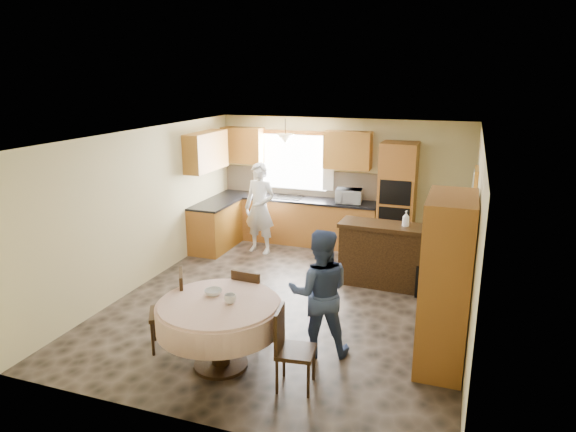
# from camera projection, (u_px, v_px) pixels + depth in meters

# --- Properties ---
(floor) EXTENTS (5.00, 6.00, 0.01)m
(floor) POSITION_uv_depth(u_px,v_px,m) (292.00, 300.00, 7.78)
(floor) COLOR brown
(floor) RESTS_ON ground
(ceiling) EXTENTS (5.00, 6.00, 0.01)m
(ceiling) POSITION_uv_depth(u_px,v_px,m) (292.00, 135.00, 7.12)
(ceiling) COLOR white
(ceiling) RESTS_ON wall_back
(wall_back) EXTENTS (5.00, 0.02, 2.50)m
(wall_back) POSITION_uv_depth(u_px,v_px,m) (341.00, 182.00, 10.17)
(wall_back) COLOR #CBBD82
(wall_back) RESTS_ON floor
(wall_front) EXTENTS (5.00, 0.02, 2.50)m
(wall_front) POSITION_uv_depth(u_px,v_px,m) (186.00, 306.00, 4.72)
(wall_front) COLOR #CBBD82
(wall_front) RESTS_ON floor
(wall_left) EXTENTS (0.02, 6.00, 2.50)m
(wall_left) POSITION_uv_depth(u_px,v_px,m) (145.00, 207.00, 8.25)
(wall_left) COLOR #CBBD82
(wall_left) RESTS_ON floor
(wall_right) EXTENTS (0.02, 6.00, 2.50)m
(wall_right) POSITION_uv_depth(u_px,v_px,m) (474.00, 239.00, 6.65)
(wall_right) COLOR #CBBD82
(wall_right) RESTS_ON floor
(window) EXTENTS (1.40, 0.03, 1.10)m
(window) POSITION_uv_depth(u_px,v_px,m) (293.00, 162.00, 10.38)
(window) COLOR white
(window) RESTS_ON wall_back
(curtain_left) EXTENTS (0.22, 0.02, 1.15)m
(curtain_left) POSITION_uv_depth(u_px,v_px,m) (258.00, 158.00, 10.57)
(curtain_left) COLOR white
(curtain_left) RESTS_ON wall_back
(curtain_right) EXTENTS (0.22, 0.02, 1.15)m
(curtain_right) POSITION_uv_depth(u_px,v_px,m) (329.00, 162.00, 10.08)
(curtain_right) COLOR white
(curtain_right) RESTS_ON wall_back
(base_cab_back) EXTENTS (3.30, 0.60, 0.88)m
(base_cab_back) POSITION_uv_depth(u_px,v_px,m) (296.00, 221.00, 10.39)
(base_cab_back) COLOR #A9612D
(base_cab_back) RESTS_ON floor
(counter_back) EXTENTS (3.30, 0.64, 0.04)m
(counter_back) POSITION_uv_depth(u_px,v_px,m) (296.00, 199.00, 10.27)
(counter_back) COLOR black
(counter_back) RESTS_ON base_cab_back
(base_cab_left) EXTENTS (0.60, 1.20, 0.88)m
(base_cab_left) POSITION_uv_depth(u_px,v_px,m) (216.00, 227.00, 10.01)
(base_cab_left) COLOR #A9612D
(base_cab_left) RESTS_ON floor
(counter_left) EXTENTS (0.64, 1.20, 0.04)m
(counter_left) POSITION_uv_depth(u_px,v_px,m) (215.00, 204.00, 9.88)
(counter_left) COLOR black
(counter_left) RESTS_ON base_cab_left
(backsplash) EXTENTS (3.30, 0.02, 0.55)m
(backsplash) POSITION_uv_depth(u_px,v_px,m) (300.00, 183.00, 10.46)
(backsplash) COLOR #CCB290
(backsplash) RESTS_ON wall_back
(wall_cab_left) EXTENTS (0.85, 0.33, 0.72)m
(wall_cab_left) POSITION_uv_depth(u_px,v_px,m) (243.00, 145.00, 10.51)
(wall_cab_left) COLOR #CA8332
(wall_cab_left) RESTS_ON wall_back
(wall_cab_right) EXTENTS (0.90, 0.33, 0.72)m
(wall_cab_right) POSITION_uv_depth(u_px,v_px,m) (348.00, 150.00, 9.80)
(wall_cab_right) COLOR #CA8332
(wall_cab_right) RESTS_ON wall_back
(wall_cab_side) EXTENTS (0.33, 1.20, 0.72)m
(wall_cab_side) POSITION_uv_depth(u_px,v_px,m) (206.00, 151.00, 9.66)
(wall_cab_side) COLOR #CA8332
(wall_cab_side) RESTS_ON wall_left
(oven_tower) EXTENTS (0.66, 0.62, 2.12)m
(oven_tower) POSITION_uv_depth(u_px,v_px,m) (397.00, 199.00, 9.57)
(oven_tower) COLOR #A9612D
(oven_tower) RESTS_ON floor
(oven_upper) EXTENTS (0.56, 0.01, 0.45)m
(oven_upper) POSITION_uv_depth(u_px,v_px,m) (395.00, 193.00, 9.24)
(oven_upper) COLOR black
(oven_upper) RESTS_ON oven_tower
(oven_lower) EXTENTS (0.56, 0.01, 0.45)m
(oven_lower) POSITION_uv_depth(u_px,v_px,m) (394.00, 219.00, 9.37)
(oven_lower) COLOR black
(oven_lower) RESTS_ON oven_tower
(pendant) EXTENTS (0.36, 0.36, 0.18)m
(pendant) POSITION_uv_depth(u_px,v_px,m) (285.00, 139.00, 9.81)
(pendant) COLOR beige
(pendant) RESTS_ON ceiling
(sideboard) EXTENTS (1.37, 0.61, 0.96)m
(sideboard) POSITION_uv_depth(u_px,v_px,m) (381.00, 256.00, 8.25)
(sideboard) COLOR #37230F
(sideboard) RESTS_ON floor
(space_heater) EXTENTS (0.37, 0.26, 0.49)m
(space_heater) POSITION_uv_depth(u_px,v_px,m) (428.00, 281.00, 7.87)
(space_heater) COLOR black
(space_heater) RESTS_ON floor
(cupboard) EXTENTS (0.53, 1.06, 2.03)m
(cupboard) POSITION_uv_depth(u_px,v_px,m) (446.00, 283.00, 5.85)
(cupboard) COLOR #A9612D
(cupboard) RESTS_ON floor
(dining_table) EXTENTS (1.43, 1.43, 0.82)m
(dining_table) POSITION_uv_depth(u_px,v_px,m) (219.00, 316.00, 5.87)
(dining_table) COLOR #37230F
(dining_table) RESTS_ON floor
(chair_left) EXTENTS (0.58, 0.58, 0.98)m
(chair_left) POSITION_uv_depth(u_px,v_px,m) (173.00, 306.00, 6.34)
(chair_left) COLOR #37230F
(chair_left) RESTS_ON floor
(chair_back) EXTENTS (0.43, 0.43, 0.94)m
(chair_back) POSITION_uv_depth(u_px,v_px,m) (250.00, 300.00, 6.57)
(chair_back) COLOR #37230F
(chair_back) RESTS_ON floor
(chair_right) EXTENTS (0.44, 0.44, 0.92)m
(chair_right) POSITION_uv_depth(u_px,v_px,m) (289.00, 344.00, 5.52)
(chair_right) COLOR #37230F
(chair_right) RESTS_ON floor
(framed_picture) EXTENTS (0.06, 0.62, 0.51)m
(framed_picture) POSITION_uv_depth(u_px,v_px,m) (475.00, 186.00, 7.50)
(framed_picture) COLOR gold
(framed_picture) RESTS_ON wall_right
(microwave) EXTENTS (0.53, 0.40, 0.27)m
(microwave) POSITION_uv_depth(u_px,v_px,m) (349.00, 196.00, 9.83)
(microwave) COLOR silver
(microwave) RESTS_ON counter_back
(person_sink) EXTENTS (0.69, 0.51, 1.74)m
(person_sink) POSITION_uv_depth(u_px,v_px,m) (260.00, 208.00, 9.69)
(person_sink) COLOR silver
(person_sink) RESTS_ON floor
(person_dining) EXTENTS (0.91, 0.80, 1.58)m
(person_dining) POSITION_uv_depth(u_px,v_px,m) (320.00, 293.00, 6.13)
(person_dining) COLOR navy
(person_dining) RESTS_ON floor
(bowl_sideboard) EXTENTS (0.31, 0.31, 0.06)m
(bowl_sideboard) POSITION_uv_depth(u_px,v_px,m) (360.00, 224.00, 8.23)
(bowl_sideboard) COLOR #B2B2B2
(bowl_sideboard) RESTS_ON sideboard
(bottle_sideboard) EXTENTS (0.14, 0.14, 0.31)m
(bottle_sideboard) POSITION_uv_depth(u_px,v_px,m) (406.00, 220.00, 7.97)
(bottle_sideboard) COLOR silver
(bottle_sideboard) RESTS_ON sideboard
(cup_table) EXTENTS (0.14, 0.14, 0.11)m
(cup_table) POSITION_uv_depth(u_px,v_px,m) (230.00, 299.00, 5.77)
(cup_table) COLOR #B2B2B2
(cup_table) RESTS_ON dining_table
(bowl_table) EXTENTS (0.25, 0.25, 0.06)m
(bowl_table) POSITION_uv_depth(u_px,v_px,m) (213.00, 292.00, 6.00)
(bowl_table) COLOR #B2B2B2
(bowl_table) RESTS_ON dining_table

